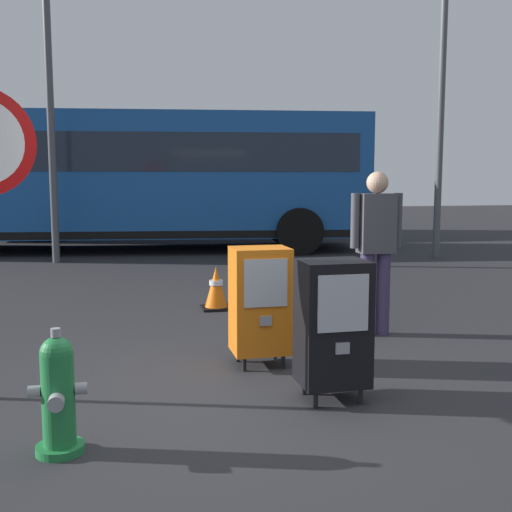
{
  "coord_description": "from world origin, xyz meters",
  "views": [
    {
      "loc": [
        -0.94,
        -4.25,
        1.59
      ],
      "look_at": [
        0.3,
        1.2,
        0.9
      ],
      "focal_mm": 43.53,
      "sensor_mm": 36.0,
      "label": 1
    }
  ],
  "objects_px": {
    "fire_hydrant": "(58,395)",
    "traffic_cone": "(216,288)",
    "street_light_near_left": "(444,23)",
    "street_light_near_right": "(48,51)",
    "bus_near": "(128,174)",
    "bus_far": "(177,175)",
    "newspaper_box_primary": "(260,300)",
    "pedestrian": "(376,243)",
    "newspaper_box_secondary": "(333,323)"
  },
  "relations": [
    {
      "from": "fire_hydrant",
      "to": "bus_near",
      "type": "relative_size",
      "value": 0.07
    },
    {
      "from": "fire_hydrant",
      "to": "street_light_near_right",
      "type": "relative_size",
      "value": 0.11
    },
    {
      "from": "pedestrian",
      "to": "fire_hydrant",
      "type": "bearing_deg",
      "value": -143.16
    },
    {
      "from": "newspaper_box_secondary",
      "to": "street_light_near_left",
      "type": "bearing_deg",
      "value": 56.35
    },
    {
      "from": "street_light_near_right",
      "to": "newspaper_box_primary",
      "type": "bearing_deg",
      "value": -72.57
    },
    {
      "from": "newspaper_box_primary",
      "to": "newspaper_box_secondary",
      "type": "bearing_deg",
      "value": -71.11
    },
    {
      "from": "bus_near",
      "to": "newspaper_box_primary",
      "type": "bearing_deg",
      "value": -77.01
    },
    {
      "from": "pedestrian",
      "to": "traffic_cone",
      "type": "bearing_deg",
      "value": 130.37
    },
    {
      "from": "newspaper_box_primary",
      "to": "street_light_near_left",
      "type": "height_order",
      "value": "street_light_near_left"
    },
    {
      "from": "bus_near",
      "to": "bus_far",
      "type": "height_order",
      "value": "same"
    },
    {
      "from": "newspaper_box_secondary",
      "to": "traffic_cone",
      "type": "relative_size",
      "value": 1.92
    },
    {
      "from": "traffic_cone",
      "to": "bus_far",
      "type": "height_order",
      "value": "bus_far"
    },
    {
      "from": "newspaper_box_secondary",
      "to": "street_light_near_right",
      "type": "relative_size",
      "value": 0.15
    },
    {
      "from": "traffic_cone",
      "to": "street_light_near_left",
      "type": "bearing_deg",
      "value": 37.84
    },
    {
      "from": "bus_far",
      "to": "street_light_near_right",
      "type": "distance_m",
      "value": 6.52
    },
    {
      "from": "bus_far",
      "to": "street_light_near_left",
      "type": "bearing_deg",
      "value": -51.05
    },
    {
      "from": "bus_near",
      "to": "street_light_near_right",
      "type": "bearing_deg",
      "value": -120.86
    },
    {
      "from": "fire_hydrant",
      "to": "street_light_near_left",
      "type": "distance_m",
      "value": 11.24
    },
    {
      "from": "newspaper_box_primary",
      "to": "bus_far",
      "type": "relative_size",
      "value": 0.1
    },
    {
      "from": "newspaper_box_secondary",
      "to": "street_light_near_right",
      "type": "xyz_separation_m",
      "value": [
        -2.63,
        8.28,
        3.38
      ]
    },
    {
      "from": "bus_far",
      "to": "fire_hydrant",
      "type": "bearing_deg",
      "value": -95.99
    },
    {
      "from": "pedestrian",
      "to": "street_light_near_right",
      "type": "height_order",
      "value": "street_light_near_right"
    },
    {
      "from": "bus_near",
      "to": "street_light_near_right",
      "type": "relative_size",
      "value": 1.58
    },
    {
      "from": "bus_near",
      "to": "street_light_near_right",
      "type": "height_order",
      "value": "street_light_near_right"
    },
    {
      "from": "pedestrian",
      "to": "street_light_near_right",
      "type": "distance_m",
      "value": 8.13
    },
    {
      "from": "street_light_near_left",
      "to": "street_light_near_right",
      "type": "distance_m",
      "value": 7.63
    },
    {
      "from": "fire_hydrant",
      "to": "street_light_near_left",
      "type": "xyz_separation_m",
      "value": [
        6.77,
        7.88,
        4.3
      ]
    },
    {
      "from": "traffic_cone",
      "to": "bus_near",
      "type": "bearing_deg",
      "value": 97.33
    },
    {
      "from": "newspaper_box_primary",
      "to": "newspaper_box_secondary",
      "type": "height_order",
      "value": "same"
    },
    {
      "from": "fire_hydrant",
      "to": "bus_far",
      "type": "distance_m",
      "value": 14.4
    },
    {
      "from": "street_light_near_left",
      "to": "street_light_near_right",
      "type": "relative_size",
      "value": 1.2
    },
    {
      "from": "traffic_cone",
      "to": "bus_far",
      "type": "distance_m",
      "value": 10.47
    },
    {
      "from": "newspaper_box_primary",
      "to": "street_light_near_right",
      "type": "height_order",
      "value": "street_light_near_right"
    },
    {
      "from": "newspaper_box_secondary",
      "to": "newspaper_box_primary",
      "type": "bearing_deg",
      "value": 108.89
    },
    {
      "from": "fire_hydrant",
      "to": "pedestrian",
      "type": "distance_m",
      "value": 3.71
    },
    {
      "from": "fire_hydrant",
      "to": "traffic_cone",
      "type": "distance_m",
      "value": 4.12
    },
    {
      "from": "pedestrian",
      "to": "street_light_near_left",
      "type": "xyz_separation_m",
      "value": [
        3.84,
        5.68,
        3.7
      ]
    },
    {
      "from": "newspaper_box_secondary",
      "to": "bus_near",
      "type": "relative_size",
      "value": 0.09
    },
    {
      "from": "bus_near",
      "to": "street_light_near_left",
      "type": "relative_size",
      "value": 1.32
    },
    {
      "from": "traffic_cone",
      "to": "street_light_near_left",
      "type": "height_order",
      "value": "street_light_near_left"
    },
    {
      "from": "traffic_cone",
      "to": "street_light_near_right",
      "type": "relative_size",
      "value": 0.08
    },
    {
      "from": "pedestrian",
      "to": "bus_near",
      "type": "bearing_deg",
      "value": 105.02
    },
    {
      "from": "bus_far",
      "to": "street_light_near_left",
      "type": "height_order",
      "value": "street_light_near_left"
    },
    {
      "from": "fire_hydrant",
      "to": "traffic_cone",
      "type": "bearing_deg",
      "value": 67.98
    },
    {
      "from": "fire_hydrant",
      "to": "bus_near",
      "type": "height_order",
      "value": "bus_near"
    },
    {
      "from": "fire_hydrant",
      "to": "bus_far",
      "type": "relative_size",
      "value": 0.07
    },
    {
      "from": "pedestrian",
      "to": "traffic_cone",
      "type": "height_order",
      "value": "pedestrian"
    },
    {
      "from": "newspaper_box_primary",
      "to": "pedestrian",
      "type": "bearing_deg",
      "value": 28.95
    },
    {
      "from": "traffic_cone",
      "to": "bus_near",
      "type": "xyz_separation_m",
      "value": [
        -0.87,
        6.78,
        1.45
      ]
    },
    {
      "from": "newspaper_box_secondary",
      "to": "street_light_near_left",
      "type": "height_order",
      "value": "street_light_near_left"
    }
  ]
}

